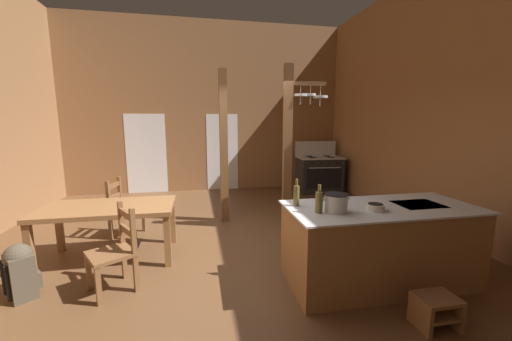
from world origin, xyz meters
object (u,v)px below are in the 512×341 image
object	(u,v)px
kitchen_island	(379,244)
bottle_tall_on_counter	(319,202)
dining_table	(109,212)
step_stool	(436,309)
bottle_short_on_counter	(296,195)
stockpot_on_counter	(336,203)
stove_range	(319,173)
backpack	(20,269)
ladderback_chair_near_window	(116,251)
mixing_bowl_on_counter	(375,207)
ladderback_chair_by_post	(124,209)

from	to	relation	value
kitchen_island	bottle_tall_on_counter	distance (m)	0.99
dining_table	bottle_tall_on_counter	world-z (taller)	bottle_tall_on_counter
step_stool	bottle_short_on_counter	xyz separation A→B (m)	(-0.99, 1.04, 0.86)
dining_table	bottle_tall_on_counter	bearing A→B (deg)	-29.03
stockpot_on_counter	stove_range	bearing A→B (deg)	68.51
kitchen_island	backpack	distance (m)	3.94
kitchen_island	bottle_tall_on_counter	xyz separation A→B (m)	(-0.80, -0.08, 0.57)
step_stool	backpack	xyz separation A→B (m)	(-3.96, 1.29, 0.14)
ladderback_chair_near_window	mixing_bowl_on_counter	world-z (taller)	mixing_bowl_on_counter
step_stool	mixing_bowl_on_counter	world-z (taller)	mixing_bowl_on_counter
backpack	stove_range	bearing A→B (deg)	38.02
kitchen_island	stockpot_on_counter	size ratio (longest dim) A/B	6.79
ladderback_chair_near_window	stockpot_on_counter	bearing A→B (deg)	-12.33
stove_range	bottle_short_on_counter	xyz separation A→B (m)	(-2.12, -4.23, 0.55)
stockpot_on_counter	bottle_short_on_counter	xyz separation A→B (m)	(-0.34, 0.29, 0.03)
bottle_tall_on_counter	backpack	bearing A→B (deg)	170.12
ladderback_chair_by_post	mixing_bowl_on_counter	xyz separation A→B (m)	(3.07, -2.24, 0.49)
dining_table	mixing_bowl_on_counter	bearing A→B (deg)	-24.40
ladderback_chair_by_post	bottle_tall_on_counter	xyz separation A→B (m)	(2.44, -2.19, 0.58)
step_stool	stove_range	bearing A→B (deg)	77.91
stove_range	mixing_bowl_on_counter	xyz separation A→B (m)	(-1.34, -4.56, 0.46)
backpack	ladderback_chair_by_post	bearing A→B (deg)	67.73
kitchen_island	step_stool	world-z (taller)	kitchen_island
mixing_bowl_on_counter	bottle_tall_on_counter	xyz separation A→B (m)	(-0.64, 0.04, 0.08)
step_stool	stockpot_on_counter	size ratio (longest dim) A/B	1.14
stove_range	step_stool	world-z (taller)	stove_range
step_stool	bottle_short_on_counter	size ratio (longest dim) A/B	1.16
stockpot_on_counter	dining_table	bearing A→B (deg)	152.73
stove_range	stockpot_on_counter	world-z (taller)	stove_range
ladderback_chair_by_post	bottle_tall_on_counter	bearing A→B (deg)	-41.99
mixing_bowl_on_counter	backpack	bearing A→B (deg)	171.14
dining_table	mixing_bowl_on_counter	xyz separation A→B (m)	(3.06, -1.39, 0.29)
kitchen_island	mixing_bowl_on_counter	size ratio (longest dim) A/B	11.04
ladderback_chair_by_post	backpack	distance (m)	1.79
dining_table	mixing_bowl_on_counter	world-z (taller)	mixing_bowl_on_counter
stockpot_on_counter	bottle_tall_on_counter	size ratio (longest dim) A/B	1.06
step_stool	bottle_tall_on_counter	world-z (taller)	bottle_tall_on_counter
stove_range	mixing_bowl_on_counter	distance (m)	4.77
step_stool	mixing_bowl_on_counter	xyz separation A→B (m)	(-0.21, 0.70, 0.77)
stove_range	step_stool	distance (m)	5.39
stove_range	dining_table	size ratio (longest dim) A/B	0.77
stove_range	backpack	bearing A→B (deg)	-141.98
stove_range	mixing_bowl_on_counter	size ratio (longest dim) A/B	6.71
ladderback_chair_near_window	step_stool	bearing A→B (deg)	-22.72
dining_table	ladderback_chair_by_post	world-z (taller)	ladderback_chair_by_post
ladderback_chair_by_post	mixing_bowl_on_counter	bearing A→B (deg)	-36.04
step_stool	mixing_bowl_on_counter	distance (m)	1.06
bottle_short_on_counter	kitchen_island	bearing A→B (deg)	-12.56
bottle_tall_on_counter	ladderback_chair_near_window	bearing A→B (deg)	166.68
stove_range	bottle_short_on_counter	size ratio (longest dim) A/B	4.21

